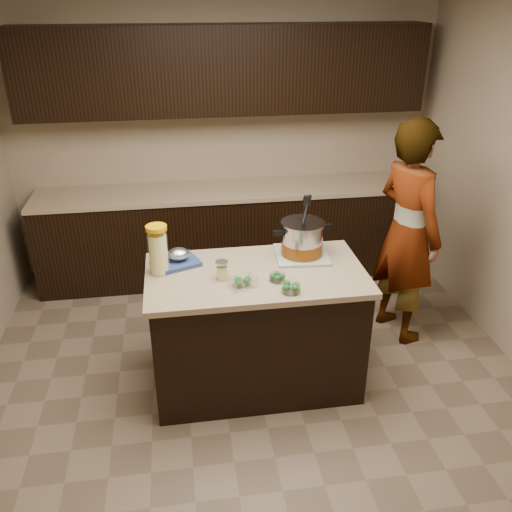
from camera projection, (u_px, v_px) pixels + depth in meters
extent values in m
plane|color=brown|center=(256.00, 380.00, 4.00)|extent=(4.00, 4.00, 0.00)
cube|color=tan|center=(224.00, 133.00, 5.17)|extent=(4.00, 0.04, 2.70)
cube|color=tan|center=(358.00, 449.00, 1.63)|extent=(4.00, 0.04, 2.70)
cube|color=black|center=(230.00, 234.00, 5.31)|extent=(3.60, 0.60, 0.86)
cube|color=tan|center=(228.00, 190.00, 5.11)|extent=(3.60, 0.63, 0.04)
cube|color=black|center=(224.00, 70.00, 4.74)|extent=(3.60, 0.35, 0.75)
cube|color=black|center=(256.00, 331.00, 3.81)|extent=(1.40, 0.75, 0.86)
cube|color=tan|center=(256.00, 275.00, 3.61)|extent=(1.46, 0.81, 0.04)
cube|color=#5D8056|center=(302.00, 255.00, 3.81)|extent=(0.38, 0.38, 0.02)
cylinder|color=#B7B7BC|center=(302.00, 239.00, 3.76)|extent=(0.33, 0.33, 0.22)
cylinder|color=brown|center=(302.00, 248.00, 3.78)|extent=(0.33, 0.33, 0.09)
cylinder|color=#B7B7BC|center=(303.00, 223.00, 3.70)|extent=(0.35, 0.35, 0.02)
cube|color=black|center=(278.00, 233.00, 3.67)|extent=(0.08, 0.05, 0.03)
cube|color=black|center=(326.00, 226.00, 3.77)|extent=(0.08, 0.05, 0.03)
cylinder|color=black|center=(304.00, 216.00, 3.65)|extent=(0.04, 0.12, 0.28)
cylinder|color=#E6E38C|center=(158.00, 254.00, 3.53)|extent=(0.15, 0.15, 0.28)
cylinder|color=white|center=(158.00, 252.00, 3.52)|extent=(0.16, 0.16, 0.31)
cylinder|color=#E99904|center=(156.00, 228.00, 3.45)|extent=(0.17, 0.17, 0.02)
cylinder|color=#E6E38C|center=(222.00, 273.00, 3.49)|extent=(0.09, 0.09, 0.09)
cylinder|color=white|center=(222.00, 271.00, 3.49)|extent=(0.10, 0.10, 0.11)
cylinder|color=silver|center=(222.00, 262.00, 3.46)|extent=(0.11, 0.11, 0.02)
cylinder|color=silver|center=(277.00, 277.00, 3.48)|extent=(0.14, 0.14, 0.05)
cylinder|color=silver|center=(291.00, 288.00, 3.35)|extent=(0.15, 0.15, 0.06)
cube|color=silver|center=(243.00, 282.00, 3.41)|extent=(0.20, 0.17, 0.06)
cube|color=navy|center=(176.00, 262.00, 3.69)|extent=(0.36, 0.32, 0.03)
ellipsoid|color=silver|center=(178.00, 255.00, 3.67)|extent=(0.15, 0.12, 0.08)
imported|color=gray|center=(407.00, 233.00, 4.20)|extent=(0.60, 0.75, 1.79)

